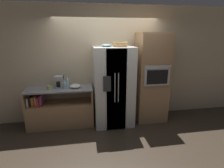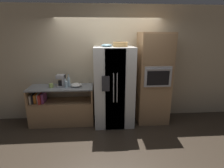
% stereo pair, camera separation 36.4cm
% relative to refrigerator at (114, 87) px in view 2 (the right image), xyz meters
% --- Properties ---
extents(ground_plane, '(20.00, 20.00, 0.00)m').
position_rel_refrigerator_xyz_m(ground_plane, '(-0.10, -0.01, -0.93)').
color(ground_plane, '#382D23').
extents(wall_back, '(12.00, 0.06, 2.80)m').
position_rel_refrigerator_xyz_m(wall_back, '(-0.10, 0.41, 0.47)').
color(wall_back, beige).
rests_on(wall_back, ground_plane).
extents(counter_left, '(1.50, 0.57, 0.93)m').
position_rel_refrigerator_xyz_m(counter_left, '(-1.27, 0.09, -0.59)').
color(counter_left, '#A87F56').
rests_on(counter_left, ground_plane).
extents(refrigerator, '(0.91, 0.79, 1.86)m').
position_rel_refrigerator_xyz_m(refrigerator, '(0.00, 0.00, 0.00)').
color(refrigerator, silver).
rests_on(refrigerator, ground_plane).
extents(wall_oven, '(0.74, 0.69, 2.17)m').
position_rel_refrigerator_xyz_m(wall_oven, '(0.96, 0.06, 0.16)').
color(wall_oven, '#A87F56').
rests_on(wall_oven, ground_plane).
extents(wicker_basket, '(0.34, 0.34, 0.10)m').
position_rel_refrigerator_xyz_m(wicker_basket, '(0.14, -0.04, 0.99)').
color(wicker_basket, tan).
rests_on(wicker_basket, refrigerator).
extents(fruit_bowl, '(0.24, 0.24, 0.06)m').
position_rel_refrigerator_xyz_m(fruit_bowl, '(-0.16, 0.00, 0.96)').
color(fruit_bowl, '#668C99').
rests_on(fruit_bowl, refrigerator).
extents(bottle_tall, '(0.06, 0.06, 0.29)m').
position_rel_refrigerator_xyz_m(bottle_tall, '(-1.06, 0.12, 0.12)').
color(bottle_tall, silver).
rests_on(bottle_tall, counter_left).
extents(bottle_short, '(0.07, 0.07, 0.20)m').
position_rel_refrigerator_xyz_m(bottle_short, '(-1.11, 0.04, 0.09)').
color(bottle_short, silver).
rests_on(bottle_short, counter_left).
extents(mug, '(0.12, 0.09, 0.09)m').
position_rel_refrigerator_xyz_m(mug, '(-1.47, 0.06, 0.04)').
color(mug, '#B2D166').
rests_on(mug, counter_left).
extents(mixing_bowl, '(0.25, 0.25, 0.09)m').
position_rel_refrigerator_xyz_m(mixing_bowl, '(-0.89, 0.08, 0.04)').
color(mixing_bowl, white).
rests_on(mixing_bowl, counter_left).
extents(coffee_maker, '(0.20, 0.19, 0.28)m').
position_rel_refrigerator_xyz_m(coffee_maker, '(-1.22, 0.14, 0.15)').
color(coffee_maker, '#B2B2B7').
rests_on(coffee_maker, counter_left).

